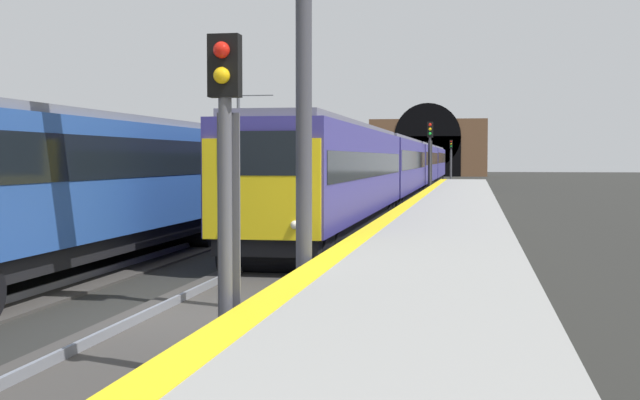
{
  "coord_description": "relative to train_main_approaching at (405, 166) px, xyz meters",
  "views": [
    {
      "loc": [
        -13.88,
        -4.74,
        2.78
      ],
      "look_at": [
        10.97,
        -0.21,
        1.54
      ],
      "focal_mm": 47.68,
      "sensor_mm": 36.0,
      "label": 1
    }
  ],
  "objects": [
    {
      "name": "ground_plane",
      "position": [
        -44.87,
        0.0,
        -2.25
      ],
      "size": [
        320.0,
        320.0,
        0.0
      ],
      "primitive_type": "plane",
      "color": "black"
    },
    {
      "name": "platform_right",
      "position": [
        -44.87,
        -3.84,
        -1.72
      ],
      "size": [
        112.0,
        3.6,
        1.06
      ],
      "primitive_type": "cube",
      "color": "gray",
      "rests_on": "ground_plane"
    },
    {
      "name": "platform_right_edge_strip",
      "position": [
        -44.87,
        -2.29,
        -1.18
      ],
      "size": [
        112.0,
        0.5,
        0.01
      ],
      "primitive_type": "cube",
      "color": "yellow",
      "rests_on": "platform_right"
    },
    {
      "name": "track_main_line",
      "position": [
        -44.87,
        0.0,
        -2.21
      ],
      "size": [
        160.0,
        2.73,
        0.21
      ],
      "color": "#383533",
      "rests_on": "ground_plane"
    },
    {
      "name": "train_main_approaching",
      "position": [
        0.0,
        0.0,
        0.0
      ],
      "size": [
        79.93,
        2.91,
        3.93
      ],
      "rotation": [
        0.0,
        0.0,
        3.14
      ],
      "color": "navy",
      "rests_on": "ground_plane"
    },
    {
      "name": "train_adjacent_platform",
      "position": [
        -21.06,
        4.59,
        -0.04
      ],
      "size": [
        55.97,
        3.0,
        3.84
      ],
      "rotation": [
        0.0,
        0.0,
        -0.0
      ],
      "color": "#264C99",
      "rests_on": "ground_plane"
    },
    {
      "name": "railway_signal_near",
      "position": [
        -48.89,
        -1.79,
        0.29
      ],
      "size": [
        0.39,
        0.38,
        4.26
      ],
      "rotation": [
        0.0,
        0.0,
        3.14
      ],
      "color": "#4C4C54",
      "rests_on": "ground_plane"
    },
    {
      "name": "railway_signal_mid",
      "position": [
        -1.28,
        -1.79,
        0.91
      ],
      "size": [
        0.39,
        0.38,
        5.22
      ],
      "rotation": [
        0.0,
        0.0,
        3.14
      ],
      "color": "#38383D",
      "rests_on": "ground_plane"
    },
    {
      "name": "railway_signal_far",
      "position": [
        50.3,
        -1.79,
        0.83
      ],
      "size": [
        0.39,
        0.38,
        5.07
      ],
      "rotation": [
        0.0,
        0.0,
        3.14
      ],
      "color": "#4C4C54",
      "rests_on": "ground_plane"
    },
    {
      "name": "overhead_signal_gantry",
      "position": [
        -44.39,
        2.3,
        2.94
      ],
      "size": [
        0.7,
        8.55,
        6.86
      ],
      "color": "#3F3F47",
      "rests_on": "ground_plane"
    },
    {
      "name": "tunnel_portal",
      "position": [
        72.11,
        2.3,
        2.14
      ],
      "size": [
        3.02,
        17.88,
        11.12
      ],
      "color": "brown",
      "rests_on": "ground_plane"
    },
    {
      "name": "catenary_mast_near",
      "position": [
        -4.42,
        10.59,
        1.63
      ],
      "size": [
        0.22,
        2.47,
        7.5
      ],
      "color": "#595B60",
      "rests_on": "ground_plane"
    }
  ]
}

